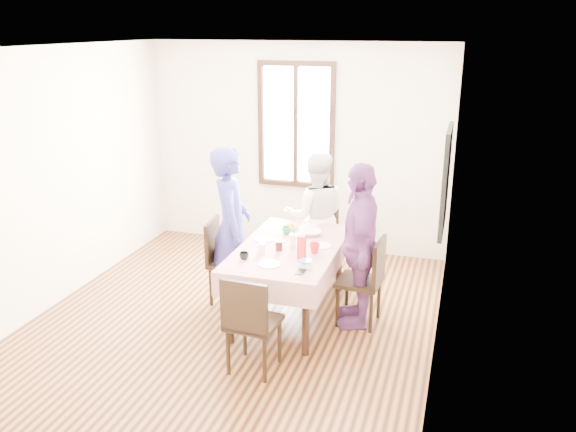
# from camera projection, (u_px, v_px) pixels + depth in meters

# --- Properties ---
(ground) EXTENTS (4.50, 4.50, 0.00)m
(ground) POSITION_uv_depth(u_px,v_px,m) (235.00, 318.00, 6.12)
(ground) COLOR black
(ground) RESTS_ON ground
(back_wall) EXTENTS (4.00, 0.00, 4.00)m
(back_wall) POSITION_uv_depth(u_px,v_px,m) (296.00, 148.00, 7.75)
(back_wall) COLOR beige
(back_wall) RESTS_ON ground
(right_wall) EXTENTS (0.00, 4.50, 4.50)m
(right_wall) POSITION_uv_depth(u_px,v_px,m) (445.00, 211.00, 5.15)
(right_wall) COLOR beige
(right_wall) RESTS_ON ground
(window_frame) EXTENTS (1.02, 0.06, 1.62)m
(window_frame) POSITION_uv_depth(u_px,v_px,m) (296.00, 125.00, 7.64)
(window_frame) COLOR black
(window_frame) RESTS_ON back_wall
(window_pane) EXTENTS (0.90, 0.02, 1.50)m
(window_pane) POSITION_uv_depth(u_px,v_px,m) (296.00, 125.00, 7.65)
(window_pane) COLOR white
(window_pane) RESTS_ON back_wall
(art_poster) EXTENTS (0.04, 0.76, 0.96)m
(art_poster) POSITION_uv_depth(u_px,v_px,m) (446.00, 180.00, 5.37)
(art_poster) COLOR red
(art_poster) RESTS_ON right_wall
(dining_table) EXTENTS (0.86, 1.54, 0.75)m
(dining_table) POSITION_uv_depth(u_px,v_px,m) (289.00, 282.00, 6.09)
(dining_table) COLOR black
(dining_table) RESTS_ON ground
(tablecloth) EXTENTS (0.98, 1.66, 0.01)m
(tablecloth) POSITION_uv_depth(u_px,v_px,m) (289.00, 247.00, 5.97)
(tablecloth) COLOR #5E0006
(tablecloth) RESTS_ON dining_table
(chair_left) EXTENTS (0.46, 0.46, 0.91)m
(chair_left) POSITION_uv_depth(u_px,v_px,m) (230.00, 261.00, 6.39)
(chair_left) COLOR black
(chair_left) RESTS_ON ground
(chair_right) EXTENTS (0.45, 0.45, 0.91)m
(chair_right) POSITION_uv_depth(u_px,v_px,m) (359.00, 281.00, 5.91)
(chair_right) COLOR black
(chair_right) RESTS_ON ground
(chair_far) EXTENTS (0.49, 0.49, 0.91)m
(chair_far) POSITION_uv_depth(u_px,v_px,m) (315.00, 240.00, 7.03)
(chair_far) COLOR black
(chair_far) RESTS_ON ground
(chair_near) EXTENTS (0.45, 0.45, 0.91)m
(chair_near) POSITION_uv_depth(u_px,v_px,m) (254.00, 322.00, 5.10)
(chair_near) COLOR black
(chair_near) RESTS_ON ground
(person_left) EXTENTS (0.61, 0.73, 1.72)m
(person_left) POSITION_uv_depth(u_px,v_px,m) (230.00, 226.00, 6.26)
(person_left) COLOR navy
(person_left) RESTS_ON ground
(person_far) EXTENTS (0.89, 0.79, 1.52)m
(person_far) POSITION_uv_depth(u_px,v_px,m) (315.00, 216.00, 6.92)
(person_far) COLOR silver
(person_far) RESTS_ON ground
(person_right) EXTENTS (0.61, 1.04, 1.67)m
(person_right) POSITION_uv_depth(u_px,v_px,m) (359.00, 245.00, 5.80)
(person_right) COLOR #6A356F
(person_right) RESTS_ON ground
(mug_black) EXTENTS (0.11, 0.11, 0.07)m
(mug_black) POSITION_uv_depth(u_px,v_px,m) (244.00, 256.00, 5.63)
(mug_black) COLOR black
(mug_black) RESTS_ON tablecloth
(mug_flag) EXTENTS (0.12, 0.12, 0.10)m
(mug_flag) POSITION_uv_depth(u_px,v_px,m) (314.00, 248.00, 5.79)
(mug_flag) COLOR red
(mug_flag) RESTS_ON tablecloth
(mug_green) EXTENTS (0.11, 0.11, 0.08)m
(mug_green) POSITION_uv_depth(u_px,v_px,m) (287.00, 230.00, 6.32)
(mug_green) COLOR #0C7226
(mug_green) RESTS_ON tablecloth
(serving_bowl) EXTENTS (0.27, 0.27, 0.05)m
(serving_bowl) POSITION_uv_depth(u_px,v_px,m) (312.00, 233.00, 6.28)
(serving_bowl) COLOR white
(serving_bowl) RESTS_ON tablecloth
(juice_carton) EXTENTS (0.07, 0.07, 0.23)m
(juice_carton) POSITION_uv_depth(u_px,v_px,m) (302.00, 247.00, 5.63)
(juice_carton) COLOR red
(juice_carton) RESTS_ON tablecloth
(butter_tub) EXTENTS (0.11, 0.11, 0.06)m
(butter_tub) POSITION_uv_depth(u_px,v_px,m) (305.00, 264.00, 5.45)
(butter_tub) COLOR white
(butter_tub) RESTS_ON tablecloth
(jam_jar) EXTENTS (0.07, 0.07, 0.10)m
(jam_jar) POSITION_uv_depth(u_px,v_px,m) (279.00, 246.00, 5.85)
(jam_jar) COLOR black
(jam_jar) RESTS_ON tablecloth
(drinking_glass) EXTENTS (0.07, 0.07, 0.10)m
(drinking_glass) POSITION_uv_depth(u_px,v_px,m) (261.00, 248.00, 5.79)
(drinking_glass) COLOR silver
(drinking_glass) RESTS_ON tablecloth
(smartphone) EXTENTS (0.07, 0.15, 0.01)m
(smartphone) POSITION_uv_depth(u_px,v_px,m) (301.00, 272.00, 5.35)
(smartphone) COLOR black
(smartphone) RESTS_ON tablecloth
(flower_vase) EXTENTS (0.06, 0.06, 0.13)m
(flower_vase) POSITION_uv_depth(u_px,v_px,m) (293.00, 240.00, 5.96)
(flower_vase) COLOR silver
(flower_vase) RESTS_ON tablecloth
(plate_left) EXTENTS (0.20, 0.20, 0.01)m
(plate_left) POSITION_uv_depth(u_px,v_px,m) (263.00, 239.00, 6.14)
(plate_left) COLOR white
(plate_left) RESTS_ON tablecloth
(plate_right) EXTENTS (0.20, 0.20, 0.01)m
(plate_right) POSITION_uv_depth(u_px,v_px,m) (322.00, 246.00, 5.97)
(plate_right) COLOR white
(plate_right) RESTS_ON tablecloth
(plate_far) EXTENTS (0.20, 0.20, 0.01)m
(plate_far) POSITION_uv_depth(u_px,v_px,m) (308.00, 227.00, 6.53)
(plate_far) COLOR white
(plate_far) RESTS_ON tablecloth
(plate_near) EXTENTS (0.20, 0.20, 0.01)m
(plate_near) POSITION_uv_depth(u_px,v_px,m) (269.00, 264.00, 5.51)
(plate_near) COLOR white
(plate_near) RESTS_ON tablecloth
(butter_lid) EXTENTS (0.12, 0.12, 0.01)m
(butter_lid) POSITION_uv_depth(u_px,v_px,m) (305.00, 261.00, 5.44)
(butter_lid) COLOR blue
(butter_lid) RESTS_ON butter_tub
(flower_bunch) EXTENTS (0.09, 0.09, 0.10)m
(flower_bunch) POSITION_uv_depth(u_px,v_px,m) (293.00, 230.00, 5.92)
(flower_bunch) COLOR yellow
(flower_bunch) RESTS_ON flower_vase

